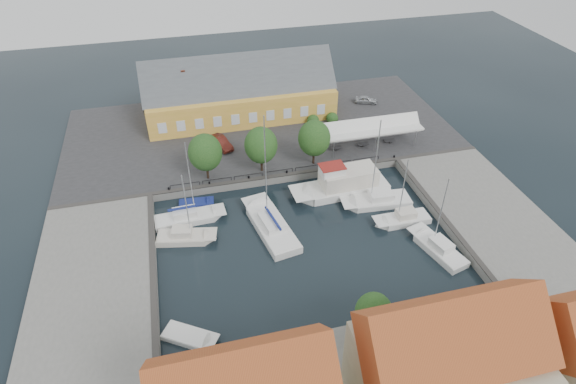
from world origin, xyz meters
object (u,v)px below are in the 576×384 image
at_px(tent_canopy, 371,129).
at_px(center_sailboat, 271,227).
at_px(west_boat_a, 189,218).
at_px(trawler, 343,185).
at_px(launch_sw, 189,338).
at_px(warehouse, 236,94).
at_px(car_red, 221,143).
at_px(east_boat_a, 377,202).
at_px(car_silver, 366,100).
at_px(east_boat_b, 403,220).
at_px(launch_nw, 196,204).
at_px(west_boat_b, 185,238).
at_px(east_boat_c, 438,249).

xyz_separation_m(tent_canopy, center_sailboat, (-17.13, -12.99, -3.32)).
relative_size(center_sailboat, west_boat_a, 1.33).
bearing_deg(trawler, launch_sw, -139.74).
bearing_deg(warehouse, tent_canopy, -39.86).
height_order(car_red, east_boat_a, east_boat_a).
bearing_deg(center_sailboat, car_silver, 49.86).
height_order(east_boat_b, west_boat_a, west_boat_a).
xyz_separation_m(car_silver, west_boat_a, (-30.52, -21.61, -1.34)).
xyz_separation_m(trawler, east_boat_a, (3.26, -3.32, -0.75)).
xyz_separation_m(center_sailboat, launch_nw, (-7.92, 6.60, -0.27)).
xyz_separation_m(warehouse, west_boat_a, (-9.53, -22.93, -4.16)).
height_order(center_sailboat, west_boat_b, center_sailboat).
bearing_deg(launch_sw, car_silver, 50.19).
relative_size(tent_canopy, east_boat_c, 1.44).
distance_m(trawler, west_boat_a, 19.41).
xyz_separation_m(east_boat_a, east_boat_c, (3.09, -9.41, -0.00)).
bearing_deg(trawler, warehouse, 114.09).
relative_size(car_red, trawler, 0.36).
relative_size(west_boat_b, launch_nw, 2.13).
bearing_deg(west_boat_a, west_boat_b, -100.66).
xyz_separation_m(car_red, trawler, (13.59, -12.79, -0.73)).
xyz_separation_m(warehouse, east_boat_a, (13.10, -25.33, -4.17)).
height_order(trawler, launch_nw, trawler).
bearing_deg(launch_sw, warehouse, 74.64).
relative_size(tent_canopy, east_boat_b, 1.49).
relative_size(car_red, west_boat_b, 0.48).
bearing_deg(car_red, east_boat_a, -65.41).
distance_m(warehouse, trawler, 24.35).
distance_m(warehouse, center_sailboat, 27.16).
relative_size(west_boat_a, launch_sw, 2.09).
bearing_deg(east_boat_c, launch_sw, -169.94).
bearing_deg(east_boat_c, east_boat_a, 108.17).
xyz_separation_m(car_red, east_boat_b, (18.37, -20.11, -1.48)).
bearing_deg(car_red, trawler, -64.96).
height_order(tent_canopy, east_boat_c, east_boat_c).
height_order(car_silver, center_sailboat, center_sailboat).
xyz_separation_m(warehouse, tent_canopy, (16.60, -13.86, -0.74)).
distance_m(warehouse, car_red, 10.31).
bearing_deg(tent_canopy, east_boat_b, -97.29).
bearing_deg(car_red, east_boat_b, -69.29).
height_order(east_boat_c, launch_nw, east_boat_c).
distance_m(warehouse, east_boat_a, 28.82).
bearing_deg(east_boat_a, east_boat_b, -69.25).
relative_size(trawler, west_boat_a, 1.15).
distance_m(center_sailboat, trawler, 11.46).
distance_m(tent_canopy, east_boat_c, 21.16).
xyz_separation_m(warehouse, launch_sw, (-10.86, -39.53, -4.34)).
distance_m(car_silver, east_boat_c, 33.78).
xyz_separation_m(trawler, launch_nw, (-18.30, 1.76, -0.93)).
xyz_separation_m(tent_canopy, car_silver, (4.40, 12.53, -2.07)).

